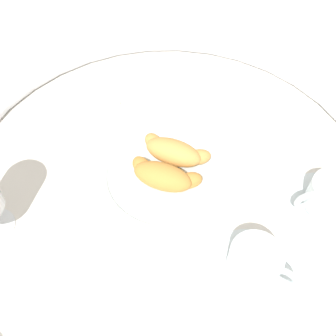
% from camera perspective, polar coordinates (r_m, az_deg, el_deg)
% --- Properties ---
extents(ground_plane, '(2.20, 2.20, 0.00)m').
position_cam_1_polar(ground_plane, '(0.66, -0.14, -1.13)').
color(ground_plane, silver).
extents(table_chrome_rim, '(0.76, 0.76, 0.02)m').
position_cam_1_polar(table_chrome_rim, '(0.65, -0.14, -0.52)').
color(table_chrome_rim, silver).
rests_on(table_chrome_rim, ground_plane).
extents(pastry_plate, '(0.23, 0.23, 0.02)m').
position_cam_1_polar(pastry_plate, '(0.65, 0.00, -1.02)').
color(pastry_plate, silver).
rests_on(pastry_plate, ground_plane).
extents(croissant_large, '(0.13, 0.09, 0.04)m').
position_cam_1_polar(croissant_large, '(0.61, -0.74, -1.19)').
color(croissant_large, '#CC893D').
rests_on(croissant_large, pastry_plate).
extents(croissant_small, '(0.13, 0.09, 0.04)m').
position_cam_1_polar(croissant_small, '(0.65, 0.91, 2.56)').
color(croissant_small, '#D6994C').
rests_on(croissant_small, pastry_plate).
extents(coffee_cup_near, '(0.14, 0.14, 0.06)m').
position_cam_1_polar(coffee_cup_near, '(0.66, 23.47, -4.30)').
color(coffee_cup_near, silver).
rests_on(coffee_cup_near, ground_plane).
extents(coffee_cup_far, '(0.14, 0.14, 0.06)m').
position_cam_1_polar(coffee_cup_far, '(0.57, 13.03, -14.25)').
color(coffee_cup_far, silver).
rests_on(coffee_cup_far, ground_plane).
extents(sugar_packet, '(0.06, 0.05, 0.01)m').
position_cam_1_polar(sugar_packet, '(0.80, -9.41, 10.14)').
color(sugar_packet, white).
rests_on(sugar_packet, ground_plane).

